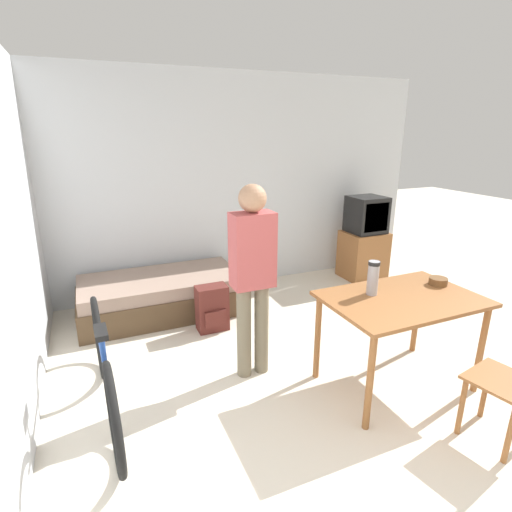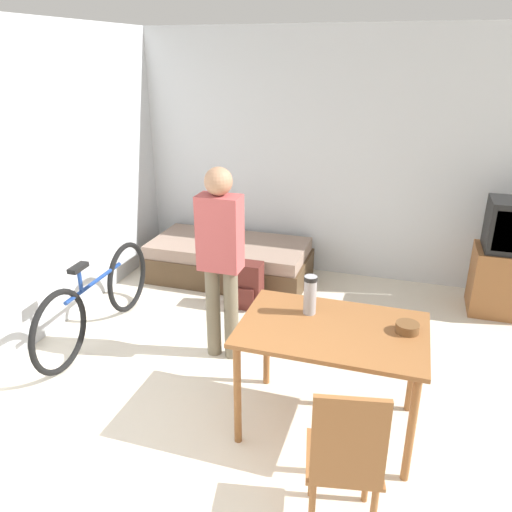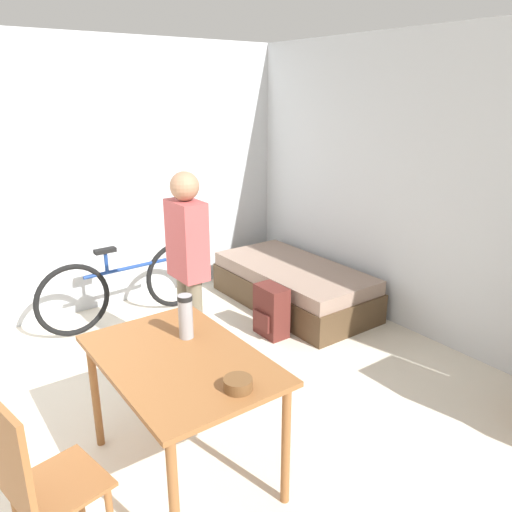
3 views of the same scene
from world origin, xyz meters
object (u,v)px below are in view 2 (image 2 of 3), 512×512
dining_table (332,340)px  backpack (246,285)px  wooden_chair (345,458)px  bicycle (97,301)px  thermos_flask (310,293)px  tv (506,262)px  mate_bowl (407,328)px  person_standing (220,252)px  daybed (229,260)px

dining_table → backpack: 1.90m
wooden_chair → dining_table: bearing=104.4°
dining_table → bicycle: bearing=165.7°
thermos_flask → tv: bearing=53.0°
thermos_flask → mate_bowl: bearing=-5.2°
backpack → wooden_chair: bearing=-60.8°
dining_table → backpack: bearing=126.1°
dining_table → person_standing: size_ratio=0.73×
bicycle → thermos_flask: size_ratio=6.56×
daybed → wooden_chair: 3.43m
daybed → mate_bowl: size_ratio=12.18×
tv → dining_table: bearing=-121.8°
wooden_chair → mate_bowl: 1.00m
person_standing → backpack: 1.14m
tv → thermos_flask: size_ratio=4.22×
daybed → tv: (2.85, 0.06, 0.32)m
wooden_chair → thermos_flask: bearing=112.1°
bicycle → dining_table: bearing=-14.3°
bicycle → mate_bowl: (2.64, -0.47, 0.45)m
thermos_flask → dining_table: bearing=-38.0°
person_standing → thermos_flask: person_standing is taller
person_standing → backpack: (-0.09, 0.89, -0.71)m
mate_bowl → backpack: bearing=137.6°
bicycle → person_standing: 1.32m
dining_table → tv: bearing=58.2°
dining_table → wooden_chair: size_ratio=1.23×
tv → bicycle: size_ratio=0.64×
thermos_flask → mate_bowl: (0.64, -0.06, -0.12)m
wooden_chair → daybed: bearing=120.2°
wooden_chair → bicycle: size_ratio=0.54×
tv → backpack: bearing=-164.6°
daybed → bicycle: (-0.69, -1.55, 0.14)m
dining_table → mate_bowl: (0.46, 0.08, 0.13)m
bicycle → backpack: size_ratio=3.68×
mate_bowl → backpack: size_ratio=0.30×
mate_bowl → thermos_flask: bearing=174.8°
mate_bowl → tv: bearing=66.9°
dining_table → thermos_flask: size_ratio=4.38×
daybed → dining_table: dining_table is taller
bicycle → backpack: bearing=40.5°
daybed → person_standing: size_ratio=1.10×
backpack → mate_bowl: bearing=-42.4°
bicycle → person_standing: person_standing is taller
thermos_flask → mate_bowl: thermos_flask is taller
mate_bowl → bicycle: bearing=169.8°
tv → dining_table: 2.55m
person_standing → mate_bowl: (1.46, -0.52, -0.14)m
tv → bicycle: tv is taller
bicycle → backpack: 1.45m
tv → thermos_flask: tv is taller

